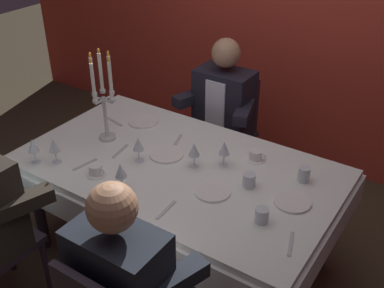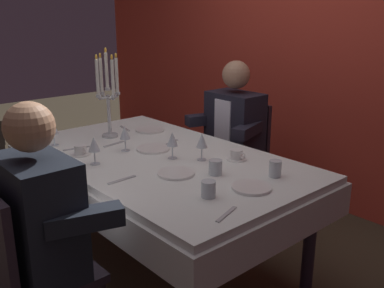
{
  "view_description": "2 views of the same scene",
  "coord_description": "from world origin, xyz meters",
  "px_view_note": "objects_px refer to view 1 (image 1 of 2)",
  "views": [
    {
      "loc": [
        1.38,
        -1.92,
        2.3
      ],
      "look_at": [
        0.14,
        -0.05,
        0.95
      ],
      "focal_mm": 44.17,
      "sensor_mm": 36.0,
      "label": 1
    },
    {
      "loc": [
        2.03,
        -1.51,
        1.58
      ],
      "look_at": [
        0.29,
        0.02,
        0.88
      ],
      "focal_mm": 40.7,
      "sensor_mm": 36.0,
      "label": 2
    }
  ],
  "objects_px": {
    "dinner_plate_1": "(166,154)",
    "coffee_cup_0": "(96,170)",
    "wine_glass_0": "(138,144)",
    "water_tumbler_1": "(262,215)",
    "dinner_plate_2": "(143,121)",
    "dinner_plate_0": "(212,191)",
    "candelabra": "(104,97)",
    "wine_glass_4": "(33,146)",
    "dining_table": "(178,180)",
    "coffee_cup_1": "(256,156)",
    "wine_glass_2": "(194,150)",
    "water_tumbler_2": "(304,174)",
    "wine_glass_1": "(121,171)",
    "water_tumbler_0": "(249,180)",
    "seated_diner_1": "(224,103)",
    "dinner_plate_3": "(292,202)",
    "wine_glass_3": "(54,146)",
    "seated_diner_2": "(119,280)",
    "wine_glass_5": "(224,149)"
  },
  "relations": [
    {
      "from": "dinner_plate_1",
      "to": "coffee_cup_0",
      "type": "distance_m",
      "value": 0.45
    },
    {
      "from": "wine_glass_0",
      "to": "water_tumbler_1",
      "type": "bearing_deg",
      "value": -6.61
    },
    {
      "from": "dinner_plate_2",
      "to": "water_tumbler_1",
      "type": "height_order",
      "value": "water_tumbler_1"
    },
    {
      "from": "water_tumbler_1",
      "to": "dinner_plate_0",
      "type": "bearing_deg",
      "value": 167.37
    },
    {
      "from": "candelabra",
      "to": "wine_glass_4",
      "type": "height_order",
      "value": "candelabra"
    },
    {
      "from": "dining_table",
      "to": "coffee_cup_1",
      "type": "relative_size",
      "value": 14.7
    },
    {
      "from": "dinner_plate_1",
      "to": "coffee_cup_1",
      "type": "bearing_deg",
      "value": 28.26
    },
    {
      "from": "wine_glass_2",
      "to": "water_tumbler_2",
      "type": "relative_size",
      "value": 1.83
    },
    {
      "from": "wine_glass_1",
      "to": "water_tumbler_0",
      "type": "height_order",
      "value": "wine_glass_1"
    },
    {
      "from": "dinner_plate_2",
      "to": "water_tumbler_2",
      "type": "distance_m",
      "value": 1.2
    },
    {
      "from": "wine_glass_1",
      "to": "coffee_cup_0",
      "type": "relative_size",
      "value": 1.24
    },
    {
      "from": "coffee_cup_0",
      "to": "seated_diner_1",
      "type": "distance_m",
      "value": 1.24
    },
    {
      "from": "dinner_plate_3",
      "to": "water_tumbler_1",
      "type": "bearing_deg",
      "value": -106.78
    },
    {
      "from": "dinner_plate_1",
      "to": "wine_glass_0",
      "type": "xyz_separation_m",
      "value": [
        -0.1,
        -0.14,
        0.11
      ]
    },
    {
      "from": "wine_glass_3",
      "to": "water_tumbler_0",
      "type": "bearing_deg",
      "value": 21.37
    },
    {
      "from": "water_tumbler_0",
      "to": "seated_diner_1",
      "type": "relative_size",
      "value": 0.07
    },
    {
      "from": "dinner_plate_1",
      "to": "water_tumbler_2",
      "type": "xyz_separation_m",
      "value": [
        0.81,
        0.21,
        0.04
      ]
    },
    {
      "from": "water_tumbler_0",
      "to": "seated_diner_2",
      "type": "bearing_deg",
      "value": -99.05
    },
    {
      "from": "dinner_plate_1",
      "to": "dinner_plate_0",
      "type": "bearing_deg",
      "value": -21.16
    },
    {
      "from": "coffee_cup_1",
      "to": "dinner_plate_1",
      "type": "bearing_deg",
      "value": -151.74
    },
    {
      "from": "wine_glass_1",
      "to": "water_tumbler_1",
      "type": "relative_size",
      "value": 2.04
    },
    {
      "from": "candelabra",
      "to": "dinner_plate_1",
      "type": "relative_size",
      "value": 2.92
    },
    {
      "from": "dining_table",
      "to": "wine_glass_0",
      "type": "relative_size",
      "value": 11.83
    },
    {
      "from": "wine_glass_1",
      "to": "wine_glass_2",
      "type": "height_order",
      "value": "same"
    },
    {
      "from": "wine_glass_0",
      "to": "seated_diner_1",
      "type": "xyz_separation_m",
      "value": [
        0.03,
        0.98,
        -0.12
      ]
    },
    {
      "from": "wine_glass_0",
      "to": "wine_glass_2",
      "type": "relative_size",
      "value": 1.0
    },
    {
      "from": "dinner_plate_2",
      "to": "wine_glass_2",
      "type": "bearing_deg",
      "value": -24.31
    },
    {
      "from": "dinner_plate_1",
      "to": "dinner_plate_3",
      "type": "bearing_deg",
      "value": -0.96
    },
    {
      "from": "coffee_cup_1",
      "to": "seated_diner_2",
      "type": "bearing_deg",
      "value": -92.58
    },
    {
      "from": "wine_glass_3",
      "to": "seated_diner_2",
      "type": "height_order",
      "value": "seated_diner_2"
    },
    {
      "from": "seated_diner_2",
      "to": "seated_diner_1",
      "type": "bearing_deg",
      "value": 105.77
    },
    {
      "from": "candelabra",
      "to": "water_tumbler_2",
      "type": "relative_size",
      "value": 6.87
    },
    {
      "from": "candelabra",
      "to": "seated_diner_1",
      "type": "bearing_deg",
      "value": 67.25
    },
    {
      "from": "dining_table",
      "to": "water_tumbler_2",
      "type": "bearing_deg",
      "value": 20.18
    },
    {
      "from": "wine_glass_2",
      "to": "wine_glass_4",
      "type": "xyz_separation_m",
      "value": [
        -0.82,
        -0.49,
        0.0
      ]
    },
    {
      "from": "wine_glass_1",
      "to": "wine_glass_3",
      "type": "height_order",
      "value": "same"
    },
    {
      "from": "dining_table",
      "to": "wine_glass_3",
      "type": "height_order",
      "value": "wine_glass_3"
    },
    {
      "from": "dinner_plate_2",
      "to": "wine_glass_2",
      "type": "distance_m",
      "value": 0.67
    },
    {
      "from": "wine_glass_4",
      "to": "water_tumbler_0",
      "type": "height_order",
      "value": "wine_glass_4"
    },
    {
      "from": "dinner_plate_2",
      "to": "water_tumbler_0",
      "type": "bearing_deg",
      "value": -15.47
    },
    {
      "from": "water_tumbler_0",
      "to": "seated_diner_1",
      "type": "bearing_deg",
      "value": 127.43
    },
    {
      "from": "dinner_plate_3",
      "to": "wine_glass_5",
      "type": "relative_size",
      "value": 1.22
    },
    {
      "from": "water_tumbler_1",
      "to": "coffee_cup_0",
      "type": "height_order",
      "value": "water_tumbler_1"
    },
    {
      "from": "wine_glass_0",
      "to": "wine_glass_5",
      "type": "distance_m",
      "value": 0.51
    },
    {
      "from": "dinner_plate_2",
      "to": "wine_glass_1",
      "type": "xyz_separation_m",
      "value": [
        0.39,
        -0.67,
        0.11
      ]
    },
    {
      "from": "seated_diner_2",
      "to": "wine_glass_1",
      "type": "bearing_deg",
      "value": 129.55
    },
    {
      "from": "dinner_plate_3",
      "to": "wine_glass_5",
      "type": "distance_m",
      "value": 0.51
    },
    {
      "from": "wine_glass_1",
      "to": "wine_glass_3",
      "type": "relative_size",
      "value": 1.0
    },
    {
      "from": "dinner_plate_0",
      "to": "coffee_cup_0",
      "type": "height_order",
      "value": "coffee_cup_0"
    },
    {
      "from": "wine_glass_0",
      "to": "water_tumbler_2",
      "type": "bearing_deg",
      "value": 21.03
    }
  ]
}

